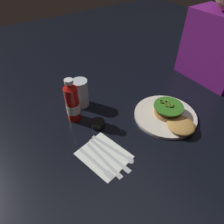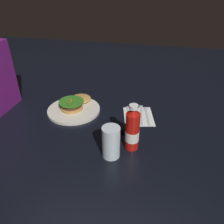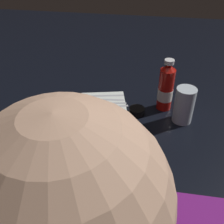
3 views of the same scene
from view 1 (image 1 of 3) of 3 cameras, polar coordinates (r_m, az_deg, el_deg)
name	(u,v)px [view 1 (image 1 of 3)]	position (r m, az deg, el deg)	size (l,w,h in m)	color
ground_plane	(139,111)	(0.96, 7.58, 0.22)	(3.00, 3.00, 0.00)	black
dinner_plate	(165,116)	(0.95, 14.69, -0.96)	(0.28, 0.28, 0.01)	silver
burger_sandwich	(172,115)	(0.92, 16.60, -0.82)	(0.22, 0.14, 0.05)	#BD8942
ketchup_bottle	(72,103)	(0.87, -11.07, 2.51)	(0.06, 0.06, 0.20)	#BA130D
water_glass	(81,93)	(0.96, -8.77, 5.24)	(0.07, 0.07, 0.13)	silver
condiment_cup	(98,124)	(0.87, -3.96, -3.33)	(0.06, 0.06, 0.03)	black
napkin	(104,155)	(0.78, -2.32, -11.98)	(0.18, 0.15, 0.00)	white
fork_utensil	(99,165)	(0.76, -3.72, -14.61)	(0.18, 0.05, 0.00)	silver
butter_knife	(105,161)	(0.76, -1.86, -13.68)	(0.20, 0.04, 0.00)	silver
steak_knife	(111,156)	(0.78, -0.16, -12.32)	(0.21, 0.06, 0.00)	silver
spoon_utensil	(118,152)	(0.79, 1.69, -11.02)	(0.20, 0.08, 0.00)	silver
diner_person	(219,38)	(1.21, 27.90, 17.77)	(0.32, 0.18, 0.52)	#6A176F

